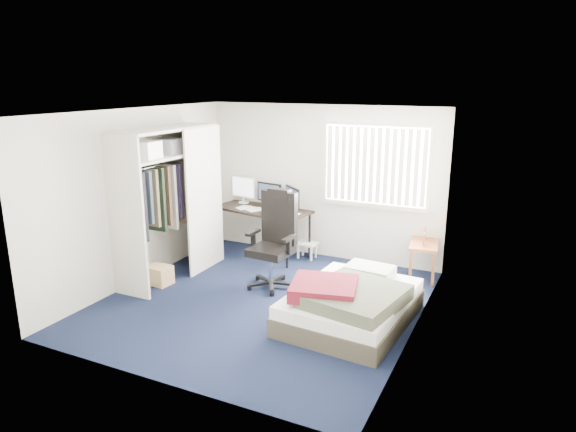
% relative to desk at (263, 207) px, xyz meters
% --- Properties ---
extents(ground, '(4.20, 4.20, 0.00)m').
position_rel_desk_xyz_m(ground, '(0.91, -1.75, -0.82)').
color(ground, black).
rests_on(ground, ground).
extents(room_shell, '(4.20, 4.20, 4.20)m').
position_rel_desk_xyz_m(room_shell, '(0.91, -1.75, 0.69)').
color(room_shell, silver).
rests_on(room_shell, ground).
extents(window_assembly, '(1.72, 0.09, 1.32)m').
position_rel_desk_xyz_m(window_assembly, '(1.81, 0.29, 0.78)').
color(window_assembly, white).
rests_on(window_assembly, ground).
extents(closet, '(0.64, 1.84, 2.22)m').
position_rel_desk_xyz_m(closet, '(-0.76, -1.49, 0.54)').
color(closet, beige).
rests_on(closet, ground).
extents(desk, '(1.72, 1.03, 1.25)m').
position_rel_desk_xyz_m(desk, '(0.00, 0.00, 0.00)').
color(desk, black).
rests_on(desk, ground).
extents(office_chair, '(0.69, 0.69, 1.39)m').
position_rel_desk_xyz_m(office_chair, '(0.79, -1.16, -0.28)').
color(office_chair, black).
rests_on(office_chair, ground).
extents(footstool, '(0.34, 0.28, 0.27)m').
position_rel_desk_xyz_m(footstool, '(0.76, 0.10, -0.61)').
color(footstool, white).
rests_on(footstool, ground).
extents(nightstand, '(0.51, 0.84, 0.73)m').
position_rel_desk_xyz_m(nightstand, '(2.66, 0.09, -0.33)').
color(nightstand, brown).
rests_on(nightstand, ground).
extents(bed, '(1.46, 1.86, 0.59)m').
position_rel_desk_xyz_m(bed, '(2.17, -1.83, -0.56)').
color(bed, '#3A3429').
rests_on(bed, ground).
extents(pine_box, '(0.38, 0.30, 0.27)m').
position_rel_desk_xyz_m(pine_box, '(-0.74, -1.85, -0.68)').
color(pine_box, tan).
rests_on(pine_box, ground).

